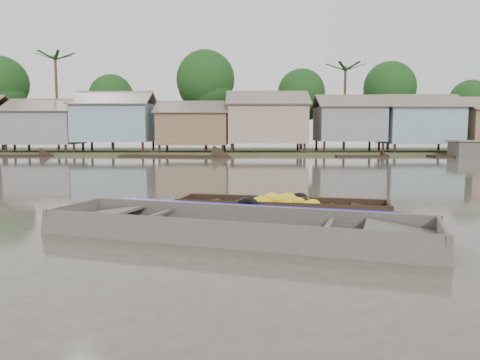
{
  "coord_description": "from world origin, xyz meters",
  "views": [
    {
      "loc": [
        0.34,
        -10.79,
        2.01
      ],
      "look_at": [
        0.3,
        0.69,
        0.8
      ],
      "focal_mm": 35.0,
      "sensor_mm": 36.0,
      "label": 1
    }
  ],
  "objects": [
    {
      "name": "viewer_boat",
      "position": [
        0.24,
        -2.01,
        0.06
      ],
      "size": [
        7.68,
        4.15,
        0.6
      ],
      "rotation": [
        0.0,
        0.0,
        -0.31
      ],
      "color": "#463F3B",
      "rests_on": "ground"
    },
    {
      "name": "ground",
      "position": [
        0.0,
        0.0,
        0.0
      ],
      "size": [
        120.0,
        120.0,
        0.0
      ],
      "primitive_type": "plane",
      "color": "#463D36",
      "rests_on": "ground"
    },
    {
      "name": "distant_boats",
      "position": [
        12.32,
        24.28,
        0.2
      ],
      "size": [
        47.75,
        15.08,
        1.38
      ],
      "color": "black",
      "rests_on": "ground"
    },
    {
      "name": "banana_boat",
      "position": [
        1.25,
        0.5,
        0.13
      ],
      "size": [
        5.26,
        2.31,
        0.72
      ],
      "rotation": [
        0.0,
        0.0,
        -0.22
      ],
      "color": "black",
      "rests_on": "ground"
    },
    {
      "name": "riverbank",
      "position": [
        3.03,
        31.86,
        3.07
      ],
      "size": [
        120.0,
        12.47,
        10.22
      ],
      "color": "#384723",
      "rests_on": "ground"
    }
  ]
}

